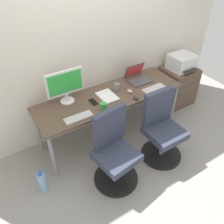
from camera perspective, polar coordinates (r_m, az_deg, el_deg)
The scene contains 18 objects.
ground_plane at distance 3.59m, azimuth -0.43°, elevation -5.33°, with size 5.28×5.28×0.00m, color gray.
back_wall at distance 3.18m, azimuth -4.52°, elevation 16.45°, with size 4.40×0.04×2.60m, color silver.
desk at distance 3.18m, azimuth -0.48°, elevation 3.15°, with size 2.02×0.64×0.70m.
office_chair_left at distance 2.76m, azimuth 0.47°, elevation -9.51°, with size 0.54×0.54×0.94m.
office_chair_right at distance 3.10m, azimuth 11.76°, elevation -4.07°, with size 0.54×0.54×0.94m.
side_cabinet at distance 4.22m, azimuth 15.30°, elevation 6.09°, with size 0.53×0.49×0.64m.
printer at distance 4.01m, azimuth 16.35°, elevation 11.43°, with size 0.38×0.40×0.24m.
water_bottle_on_floor at distance 2.96m, azimuth -16.39°, elevation -15.69°, with size 0.09×0.09×0.31m.
desktop_monitor at distance 2.96m, azimuth -11.17°, elevation 6.51°, with size 0.48×0.18×0.43m.
open_laptop at distance 3.48m, azimuth 6.11°, elevation 8.45°, with size 0.31×0.29×0.22m.
keyboard_by_monitor at distance 2.79m, azimuth -8.05°, elevation -1.33°, with size 0.34×0.12×0.02m, color #B7B7B7.
keyboard_by_laptop at distance 3.32m, azimuth 9.96°, elevation 5.58°, with size 0.34×0.12×0.02m, color #B7B7B7.
mouse_by_monitor at distance 3.08m, azimuth 5.75°, elevation 3.36°, with size 0.06×0.10×0.03m, color #2D2D2D.
mouse_by_laptop at distance 3.21m, azimuth 4.28°, elevation 5.04°, with size 0.06×0.10×0.03m, color #B7B7B7.
coffee_mug at distance 2.87m, azimuth -2.10°, elevation 1.38°, with size 0.08×0.08×0.09m, color green.
pen_cup at distance 3.22m, azimuth 1.16°, elevation 5.96°, with size 0.07×0.07×0.10m, color slate.
phone_near_monitor at distance 3.03m, azimuth -4.52°, elevation 2.44°, with size 0.07×0.14×0.01m, color black.
paper_pile at distance 3.12m, azimuth -1.17°, elevation 3.86°, with size 0.21×0.30×0.01m, color white.
Camera 1 is at (-1.37, -2.22, 2.46)m, focal length 38.13 mm.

